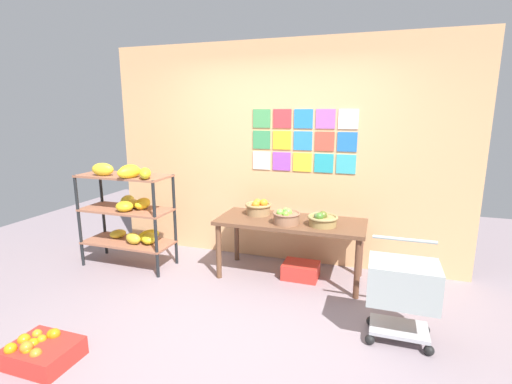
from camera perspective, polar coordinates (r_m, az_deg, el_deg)
ground at (r=3.50m, az=-4.07°, el=-19.72°), size 9.27×9.27×0.00m
back_wall_with_art at (r=4.58m, az=3.73°, el=5.78°), size 4.43×0.07×2.67m
banana_shelf_unit at (r=4.67m, az=-18.70°, el=-2.17°), size 1.10×0.55×1.27m
display_table at (r=4.18m, az=5.28°, el=-5.33°), size 1.63×0.67×0.67m
fruit_basket_centre at (r=4.34m, az=0.38°, el=-2.38°), size 0.31×0.31×0.19m
fruit_basket_right at (r=3.99m, az=10.10°, el=-4.13°), size 0.32×0.32×0.16m
fruit_basket_back_left at (r=4.00m, az=4.64°, el=-3.80°), size 0.30×0.30×0.17m
produce_crate_under_table at (r=4.35m, az=6.85°, el=-11.81°), size 0.40×0.31×0.17m
orange_crate_foreground at (r=3.45m, az=-29.91°, el=-20.32°), size 0.48×0.38×0.21m
shopping_cart at (r=3.31m, az=21.46°, el=-13.21°), size 0.54×0.44×0.81m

